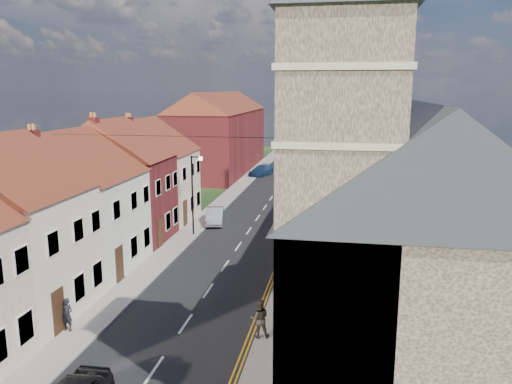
# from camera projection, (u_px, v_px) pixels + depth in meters

# --- Properties ---
(road) EXTENTS (7.00, 90.00, 0.02)m
(road) POSITION_uv_depth(u_px,v_px,m) (265.00, 207.00, 46.77)
(road) COLOR black
(road) RESTS_ON ground
(pavement_left) EXTENTS (1.80, 90.00, 0.12)m
(pavement_left) POSITION_uv_depth(u_px,v_px,m) (219.00, 205.00, 47.51)
(pavement_left) COLOR gray
(pavement_left) RESTS_ON ground
(pavement_right) EXTENTS (1.80, 90.00, 0.12)m
(pavement_right) POSITION_uv_depth(u_px,v_px,m) (312.00, 209.00, 46.01)
(pavement_right) COLOR gray
(pavement_right) RESTS_ON ground
(church) EXTENTS (11.25, 14.25, 15.20)m
(church) POSITION_uv_depth(u_px,v_px,m) (403.00, 230.00, 18.26)
(church) COLOR #3B2F29
(church) RESTS_ON ground
(cottage_r_tudor) EXTENTS (8.30, 5.20, 9.00)m
(cottage_r_tudor) POSITION_uv_depth(u_px,v_px,m) (381.00, 208.00, 27.60)
(cottage_r_tudor) COLOR silver
(cottage_r_tudor) RESTS_ON ground
(cottage_r_white_near) EXTENTS (8.30, 6.00, 9.00)m
(cottage_r_white_near) POSITION_uv_depth(u_px,v_px,m) (376.00, 189.00, 32.80)
(cottage_r_white_near) COLOR white
(cottage_r_white_near) RESTS_ON ground
(cottage_r_cream_mid) EXTENTS (8.30, 5.20, 9.00)m
(cottage_r_cream_mid) POSITION_uv_depth(u_px,v_px,m) (372.00, 175.00, 38.00)
(cottage_r_cream_mid) COLOR silver
(cottage_r_cream_mid) RESTS_ON ground
(cottage_r_pink) EXTENTS (8.30, 6.00, 9.00)m
(cottage_r_pink) POSITION_uv_depth(u_px,v_px,m) (369.00, 165.00, 43.21)
(cottage_r_pink) COLOR maroon
(cottage_r_pink) RESTS_ON ground
(cottage_r_white_far) EXTENTS (8.30, 5.20, 9.00)m
(cottage_r_white_far) POSITION_uv_depth(u_px,v_px,m) (366.00, 156.00, 48.41)
(cottage_r_white_far) COLOR white
(cottage_r_white_far) RESTS_ON ground
(cottage_r_cream_far) EXTENTS (8.30, 6.00, 9.00)m
(cottage_r_cream_far) POSITION_uv_depth(u_px,v_px,m) (364.00, 150.00, 53.62)
(cottage_r_cream_far) COLOR maroon
(cottage_r_cream_far) RESTS_ON ground
(cottage_l_white) EXTENTS (8.30, 6.90, 8.80)m
(cottage_l_white) POSITION_uv_depth(u_px,v_px,m) (66.00, 200.00, 30.06)
(cottage_l_white) COLOR white
(cottage_l_white) RESTS_ON ground
(cottage_l_brick_mid) EXTENTS (8.30, 5.70, 9.10)m
(cottage_l_brick_mid) POSITION_uv_depth(u_px,v_px,m) (112.00, 179.00, 35.91)
(cottage_l_brick_mid) COLOR maroon
(cottage_l_brick_mid) RESTS_ON ground
(cottage_l_pink) EXTENTS (8.30, 6.30, 8.80)m
(cottage_l_pink) POSITION_uv_depth(u_px,v_px,m) (143.00, 169.00, 41.53)
(cottage_l_pink) COLOR #F9E1C5
(cottage_l_pink) RESTS_ON ground
(block_right_far) EXTENTS (8.30, 24.20, 10.50)m
(block_right_far) POSITION_uv_depth(u_px,v_px,m) (361.00, 130.00, 68.21)
(block_right_far) COLOR silver
(block_right_far) RESTS_ON ground
(block_left_far) EXTENTS (8.30, 24.20, 10.50)m
(block_left_far) POSITION_uv_depth(u_px,v_px,m) (220.00, 132.00, 66.56)
(block_left_far) COLOR maroon
(block_left_far) RESTS_ON ground
(lamppost) EXTENTS (0.88, 0.15, 6.00)m
(lamppost) POSITION_uv_depth(u_px,v_px,m) (193.00, 190.00, 37.06)
(lamppost) COLOR black
(lamppost) RESTS_ON pavement_left
(car_mid) EXTENTS (2.14, 4.09, 1.28)m
(car_mid) POSITION_uv_depth(u_px,v_px,m) (215.00, 216.00, 41.12)
(car_mid) COLOR #AEB0B6
(car_mid) RESTS_ON ground
(car_far) EXTENTS (3.10, 4.83, 1.30)m
(car_far) POSITION_uv_depth(u_px,v_px,m) (261.00, 171.00, 63.64)
(car_far) COLOR navy
(car_far) RESTS_ON ground
(car_distant) EXTENTS (2.70, 4.31, 1.11)m
(car_distant) POSITION_uv_depth(u_px,v_px,m) (285.00, 158.00, 75.37)
(car_distant) COLOR gray
(car_distant) RESTS_ON ground
(pedestrian_left) EXTENTS (0.59, 0.41, 1.54)m
(pedestrian_left) POSITION_uv_depth(u_px,v_px,m) (67.00, 315.00, 22.61)
(pedestrian_left) COLOR black
(pedestrian_left) RESTS_ON pavement_left
(pedestrian_right) EXTENTS (0.98, 0.83, 1.76)m
(pedestrian_right) POSITION_uv_depth(u_px,v_px,m) (260.00, 318.00, 22.01)
(pedestrian_right) COLOR black
(pedestrian_right) RESTS_ON pavement_right
(pedestrian_right_b) EXTENTS (0.89, 0.70, 1.82)m
(pedestrian_right_b) POSITION_uv_depth(u_px,v_px,m) (296.00, 251.00, 31.03)
(pedestrian_right_b) COLOR black
(pedestrian_right_b) RESTS_ON pavement_right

